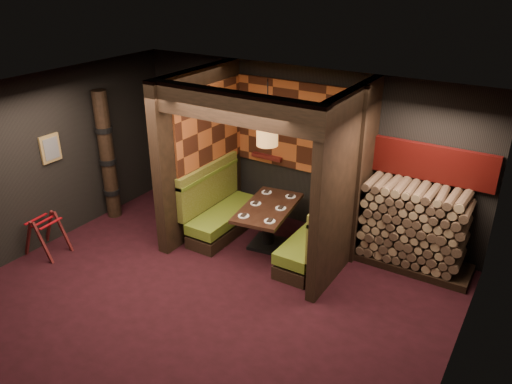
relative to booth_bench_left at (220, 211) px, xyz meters
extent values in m
cube|color=black|center=(0.96, -1.65, -0.41)|extent=(6.50, 5.50, 0.02)
cube|color=black|center=(0.96, -1.65, 2.46)|extent=(6.50, 5.50, 0.02)
cube|color=black|center=(0.96, 1.11, 1.02)|extent=(6.50, 0.02, 2.85)
cube|color=black|center=(0.96, -4.41, 1.02)|extent=(6.50, 0.02, 2.85)
cube|color=black|center=(-2.30, -1.65, 1.02)|extent=(0.02, 5.50, 2.85)
cube|color=black|center=(4.22, -1.65, 1.02)|extent=(0.02, 5.50, 2.85)
cube|color=black|center=(-0.39, 0.00, 1.02)|extent=(0.20, 2.20, 2.85)
cube|color=black|center=(2.26, 0.05, 1.02)|extent=(0.15, 2.10, 2.85)
cube|color=black|center=(0.94, -0.95, 2.23)|extent=(2.85, 0.18, 0.44)
cube|color=#A04B21|center=(0.94, 1.06, 1.42)|extent=(2.40, 0.06, 1.55)
cube|color=#A04B21|center=(-0.27, 0.17, 1.45)|extent=(0.04, 1.85, 1.45)
cube|color=#4F1411|center=(0.36, 1.00, 0.78)|extent=(0.60, 0.12, 0.07)
cube|color=black|center=(0.11, 0.00, -0.29)|extent=(0.55, 1.60, 0.22)
cube|color=#5B701F|center=(0.11, 0.00, -0.04)|extent=(0.55, 1.60, 0.18)
cube|color=#5E601A|center=(-0.23, 0.00, 0.35)|extent=(0.12, 1.60, 0.78)
cube|color=#5B701F|center=(-0.23, 0.00, 0.70)|extent=(0.15, 1.60, 0.06)
cube|color=black|center=(1.79, 0.00, -0.29)|extent=(0.55, 1.60, 0.22)
cube|color=#5B701F|center=(1.79, 0.00, -0.04)|extent=(0.55, 1.60, 0.18)
cube|color=#5E601A|center=(2.12, 0.00, 0.35)|extent=(0.12, 1.60, 0.78)
cube|color=#5B701F|center=(2.12, 0.00, 0.70)|extent=(0.15, 1.60, 0.06)
cube|color=black|center=(0.96, 0.02, -0.37)|extent=(0.63, 0.63, 0.06)
cylinder|color=black|center=(0.96, 0.02, -0.06)|extent=(0.20, 0.20, 0.69)
cube|color=#332015|center=(0.96, 0.02, 0.32)|extent=(0.97, 1.51, 0.06)
cylinder|color=white|center=(0.82, -0.49, 0.35)|extent=(0.18, 0.18, 0.01)
cube|color=black|center=(0.82, -0.49, 0.37)|extent=(0.09, 0.12, 0.02)
cylinder|color=white|center=(1.26, -0.42, 0.35)|extent=(0.18, 0.18, 0.01)
cube|color=black|center=(1.26, -0.42, 0.37)|extent=(0.09, 0.12, 0.02)
cylinder|color=white|center=(0.74, -0.01, 0.35)|extent=(0.18, 0.18, 0.01)
cube|color=black|center=(0.74, -0.01, 0.37)|extent=(0.09, 0.12, 0.02)
cylinder|color=white|center=(1.18, 0.06, 0.35)|extent=(0.18, 0.18, 0.01)
cube|color=black|center=(1.18, 0.06, 0.37)|extent=(0.09, 0.12, 0.02)
cylinder|color=white|center=(0.67, 0.47, 0.35)|extent=(0.18, 0.18, 0.01)
cube|color=black|center=(0.67, 0.47, 0.37)|extent=(0.09, 0.12, 0.02)
cylinder|color=white|center=(1.11, 0.54, 0.35)|extent=(0.18, 0.18, 0.01)
cube|color=black|center=(1.11, 0.54, 0.37)|extent=(0.09, 0.12, 0.02)
cylinder|color=#B0753A|center=(0.96, -0.03, 1.64)|extent=(0.33, 0.33, 0.45)
sphere|color=#FFC672|center=(0.96, -0.03, 1.64)|extent=(0.18, 0.18, 0.18)
cylinder|color=black|center=(0.96, -0.03, 2.16)|extent=(0.02, 0.02, 0.58)
cube|color=olive|center=(-2.26, -1.55, 1.22)|extent=(0.04, 0.36, 0.46)
cube|color=#3F3F3F|center=(-2.23, -1.55, 1.22)|extent=(0.01, 0.27, 0.36)
cube|color=#4B1413|center=(-2.16, -2.31, -0.08)|extent=(0.32, 0.07, 0.72)
cube|color=#4B1413|center=(-1.82, -2.28, -0.08)|extent=(0.32, 0.07, 0.72)
cube|color=#4B1413|center=(-2.19, -1.89, -0.08)|extent=(0.32, 0.07, 0.72)
cube|color=#4B1413|center=(-1.86, -1.86, -0.08)|extent=(0.32, 0.07, 0.72)
cube|color=maroon|center=(-2.18, -2.10, 0.19)|extent=(0.08, 0.45, 0.01)
cube|color=maroon|center=(-2.01, -2.09, 0.19)|extent=(0.08, 0.45, 0.01)
cube|color=maroon|center=(-1.84, -2.07, 0.19)|extent=(0.08, 0.45, 0.01)
cylinder|color=black|center=(-2.09, -0.55, 0.80)|extent=(0.26, 0.26, 2.40)
cylinder|color=black|center=(-2.09, -0.55, 0.10)|extent=(0.31, 0.31, 0.09)
cylinder|color=black|center=(-2.09, -0.55, 0.70)|extent=(0.31, 0.31, 0.09)
cylinder|color=black|center=(-2.09, -0.55, 1.30)|extent=(0.31, 0.31, 0.09)
cube|color=black|center=(3.25, 0.70, -0.34)|extent=(1.73, 0.70, 0.12)
cube|color=brown|center=(3.25, 0.70, 0.34)|extent=(1.73, 0.70, 1.24)
cube|color=maroon|center=(3.25, 1.03, 1.24)|extent=(1.83, 0.10, 0.56)
cube|color=black|center=(2.35, 0.31, 1.02)|extent=(0.08, 0.08, 2.85)
camera|label=1|loc=(4.66, -6.30, 4.00)|focal=35.00mm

